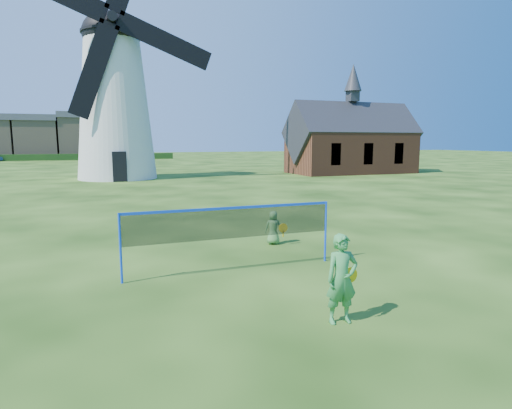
{
  "coord_description": "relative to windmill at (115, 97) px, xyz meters",
  "views": [
    {
      "loc": [
        -3.44,
        -9.28,
        3.06
      ],
      "look_at": [
        0.2,
        0.5,
        1.5
      ],
      "focal_mm": 29.88,
      "sensor_mm": 36.0,
      "label": 1
    }
  ],
  "objects": [
    {
      "name": "player_girl",
      "position": [
        2.17,
        -30.77,
        -5.78
      ],
      "size": [
        0.72,
        0.42,
        1.53
      ],
      "rotation": [
        0.0,
        0.0,
        -0.09
      ],
      "color": "#399048",
      "rests_on": "ground"
    },
    {
      "name": "ground",
      "position": [
        1.86,
        -27.43,
        -6.55
      ],
      "size": [
        220.0,
        220.0,
        0.0
      ],
      "primitive_type": "plane",
      "color": "black",
      "rests_on": "ground"
    },
    {
      "name": "play_ball",
      "position": [
        3.98,
        -27.59,
        -6.44
      ],
      "size": [
        0.22,
        0.22,
        0.22
      ],
      "primitive_type": "sphere",
      "color": "green",
      "rests_on": "ground"
    },
    {
      "name": "badminton_net",
      "position": [
        1.3,
        -27.37,
        -5.41
      ],
      "size": [
        5.05,
        0.05,
        1.55
      ],
      "color": "blue",
      "rests_on": "ground"
    },
    {
      "name": "player_boy",
      "position": [
        3.25,
        -25.23,
        -6.05
      ],
      "size": [
        0.65,
        0.48,
        1.01
      ],
      "rotation": [
        0.0,
        0.0,
        2.75
      ],
      "color": "#508C43",
      "rests_on": "ground"
    },
    {
      "name": "chapel",
      "position": [
        21.38,
        -1.24,
        -3.68
      ],
      "size": [
        12.07,
        5.85,
        10.2
      ],
      "color": "brown",
      "rests_on": "ground"
    },
    {
      "name": "windmill",
      "position": [
        0.0,
        0.0,
        0.0
      ],
      "size": [
        14.84,
        6.23,
        19.44
      ],
      "color": "silver",
      "rests_on": "ground"
    }
  ]
}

